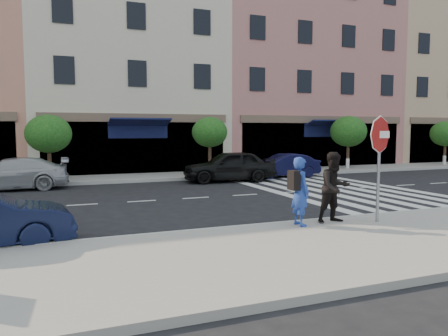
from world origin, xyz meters
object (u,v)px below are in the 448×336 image
car_far_left (11,174)px  walker (335,187)px  car_far_mid (229,166)px  stop_sign (380,146)px  photographer (300,191)px  car_far_right (284,165)px

car_far_left → walker: bearing=38.8°
car_far_left → car_far_mid: size_ratio=1.04×
stop_sign → car_far_left: 14.72m
walker → photographer: bearing=178.8°
photographer → car_far_mid: 10.55m
photographer → car_far_right: 12.38m
photographer → car_far_right: bearing=-28.3°
stop_sign → car_far_mid: bearing=89.5°
stop_sign → car_far_right: (3.65, 11.34, -1.49)m
car_far_left → car_far_mid: bearing=87.9°
walker → car_far_left: 13.70m
walker → car_far_right: size_ratio=0.48×
walker → car_far_mid: walker is taller
walker → car_far_left: (-8.30, 10.89, -0.38)m
car_far_left → car_far_right: bearing=91.8°
photographer → car_far_right: photographer is taller
photographer → walker: walker is taller
car_far_right → photographer: bearing=-27.2°
car_far_right → stop_sign: bearing=-17.4°
stop_sign → photographer: size_ratio=1.60×
walker → car_far_right: bearing=65.5°
stop_sign → photographer: stop_sign is taller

